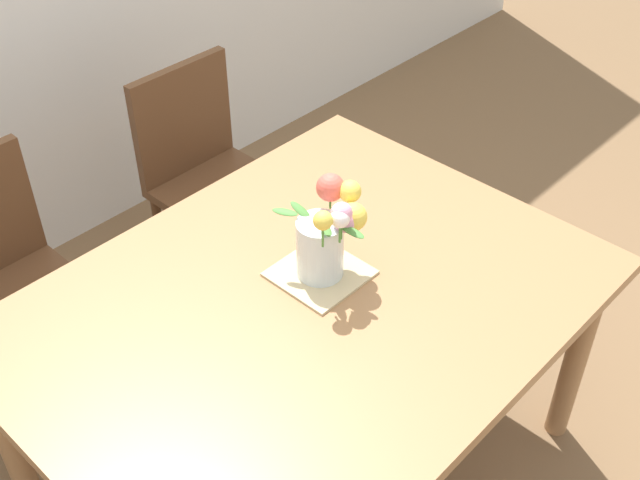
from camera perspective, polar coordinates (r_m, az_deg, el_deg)
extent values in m
plane|color=brown|center=(2.64, -0.83, -16.01)|extent=(12.00, 12.00, 0.00)
cube|color=#9E7047|center=(2.09, -1.01, -4.64)|extent=(1.51, 1.15, 0.04)
cylinder|color=#9E7047|center=(2.58, 17.95, -7.98)|extent=(0.07, 0.07, 0.70)
cylinder|color=#9E7047|center=(2.42, -21.44, -13.20)|extent=(0.07, 0.07, 0.70)
cylinder|color=#9E7047|center=(2.96, 1.27, 1.36)|extent=(0.07, 0.07, 0.70)
cube|color=brown|center=(2.63, -20.78, -4.40)|extent=(0.42, 0.42, 0.04)
cylinder|color=brown|center=(2.72, -14.53, -8.06)|extent=(0.04, 0.04, 0.44)
cylinder|color=brown|center=(2.63, -20.98, -11.99)|extent=(0.04, 0.04, 0.44)
cylinder|color=brown|center=(2.96, -18.53, -4.37)|extent=(0.04, 0.04, 0.44)
cube|color=brown|center=(2.95, -7.03, 3.52)|extent=(0.42, 0.42, 0.04)
cylinder|color=brown|center=(3.08, -1.98, 0.03)|extent=(0.04, 0.04, 0.44)
cylinder|color=brown|center=(2.90, -6.99, -3.24)|extent=(0.04, 0.04, 0.44)
cylinder|color=brown|center=(3.30, -6.43, 2.73)|extent=(0.04, 0.04, 0.44)
cylinder|color=brown|center=(3.13, -11.34, -0.15)|extent=(0.04, 0.04, 0.44)
cube|color=brown|center=(2.96, -9.85, 8.57)|extent=(0.42, 0.04, 0.42)
cube|color=#CCB789|center=(2.14, 0.00, -2.41)|extent=(0.23, 0.23, 0.01)
cylinder|color=silver|center=(2.08, 0.00, -0.59)|extent=(0.13, 0.13, 0.17)
sphere|color=#EFD14C|center=(2.05, 2.18, 3.51)|extent=(0.06, 0.06, 0.06)
cylinder|color=#478438|center=(2.06, 2.15, 2.76)|extent=(0.01, 0.01, 0.07)
sphere|color=#E55B4C|center=(2.06, 0.75, 3.80)|extent=(0.08, 0.08, 0.08)
cylinder|color=#478438|center=(2.08, 0.75, 3.04)|extent=(0.01, 0.01, 0.07)
sphere|color=white|center=(1.94, 1.46, 1.57)|extent=(0.05, 0.05, 0.05)
cylinder|color=#478438|center=(1.96, 1.44, 0.70)|extent=(0.01, 0.01, 0.08)
sphere|color=#EA9EBC|center=(2.00, 1.86, 1.46)|extent=(0.07, 0.07, 0.07)
cylinder|color=#478438|center=(2.01, 1.85, 1.09)|extent=(0.01, 0.01, 0.03)
sphere|color=#EFD14C|center=(1.92, 0.21, 1.42)|extent=(0.05, 0.05, 0.05)
cylinder|color=#478438|center=(1.95, 0.20, 0.46)|extent=(0.01, 0.01, 0.08)
sphere|color=#EA9EBC|center=(1.95, 1.57, 1.97)|extent=(0.05, 0.05, 0.05)
cylinder|color=#478438|center=(1.97, 1.55, 1.02)|extent=(0.01, 0.01, 0.08)
sphere|color=#EFD14C|center=(2.01, 2.38, 1.68)|extent=(0.07, 0.07, 0.07)
cylinder|color=#478438|center=(2.02, 2.36, 1.30)|extent=(0.01, 0.01, 0.03)
ellipsoid|color=#478438|center=(2.05, -2.54, 2.02)|extent=(0.05, 0.07, 0.01)
ellipsoid|color=#478438|center=(1.97, 2.36, 0.60)|extent=(0.03, 0.07, 0.02)
ellipsoid|color=#478438|center=(2.06, -1.43, 2.18)|extent=(0.03, 0.07, 0.03)
ellipsoid|color=#478438|center=(1.98, 0.42, 0.78)|extent=(0.06, 0.07, 0.01)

